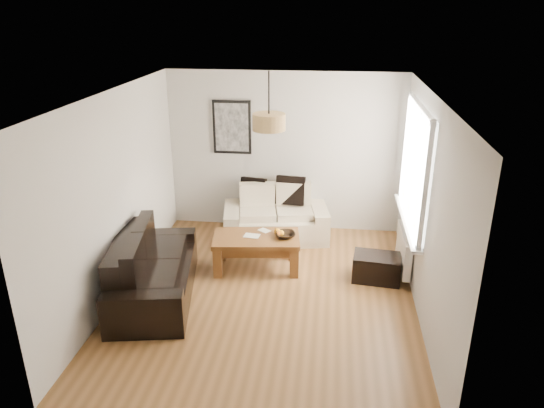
# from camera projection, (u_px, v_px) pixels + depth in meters

# --- Properties ---
(floor) EXTENTS (4.50, 4.50, 0.00)m
(floor) POSITION_uv_depth(u_px,v_px,m) (266.00, 295.00, 6.60)
(floor) COLOR brown
(floor) RESTS_ON ground
(ceiling) EXTENTS (3.80, 4.50, 0.00)m
(ceiling) POSITION_uv_depth(u_px,v_px,m) (265.00, 95.00, 5.64)
(ceiling) COLOR white
(ceiling) RESTS_ON floor
(wall_back) EXTENTS (3.80, 0.04, 2.60)m
(wall_back) POSITION_uv_depth(u_px,v_px,m) (284.00, 153.00, 8.20)
(wall_back) COLOR silver
(wall_back) RESTS_ON floor
(wall_front) EXTENTS (3.80, 0.04, 2.60)m
(wall_front) POSITION_uv_depth(u_px,v_px,m) (228.00, 305.00, 4.05)
(wall_front) COLOR silver
(wall_front) RESTS_ON floor
(wall_left) EXTENTS (0.04, 4.50, 2.60)m
(wall_left) POSITION_uv_depth(u_px,v_px,m) (116.00, 196.00, 6.34)
(wall_left) COLOR silver
(wall_left) RESTS_ON floor
(wall_right) EXTENTS (0.04, 4.50, 2.60)m
(wall_right) POSITION_uv_depth(u_px,v_px,m) (427.00, 210.00, 5.91)
(wall_right) COLOR silver
(wall_right) RESTS_ON floor
(window_bay) EXTENTS (0.14, 1.90, 1.60)m
(window_bay) POSITION_uv_depth(u_px,v_px,m) (416.00, 165.00, 6.54)
(window_bay) COLOR white
(window_bay) RESTS_ON wall_right
(radiator) EXTENTS (0.10, 0.90, 0.52)m
(radiator) POSITION_uv_depth(u_px,v_px,m) (404.00, 250.00, 6.99)
(radiator) COLOR white
(radiator) RESTS_ON wall_right
(poster) EXTENTS (0.62, 0.04, 0.87)m
(poster) POSITION_uv_depth(u_px,v_px,m) (232.00, 127.00, 8.12)
(poster) COLOR black
(poster) RESTS_ON wall_back
(pendant_shade) EXTENTS (0.40, 0.40, 0.20)m
(pendant_shade) POSITION_uv_depth(u_px,v_px,m) (269.00, 122.00, 6.06)
(pendant_shade) COLOR tan
(pendant_shade) RESTS_ON ceiling
(loveseat_cream) EXTENTS (1.77, 1.17, 0.82)m
(loveseat_cream) POSITION_uv_depth(u_px,v_px,m) (276.00, 214.00, 8.10)
(loveseat_cream) COLOR #BBB396
(loveseat_cream) RESTS_ON floor
(sofa_leather) EXTENTS (1.26, 2.04, 0.82)m
(sofa_leather) POSITION_uv_depth(u_px,v_px,m) (154.00, 268.00, 6.45)
(sofa_leather) COLOR black
(sofa_leather) RESTS_ON floor
(coffee_table) EXTENTS (1.28, 0.80, 0.50)m
(coffee_table) POSITION_uv_depth(u_px,v_px,m) (256.00, 252.00, 7.20)
(coffee_table) COLOR brown
(coffee_table) RESTS_ON floor
(ottoman) EXTENTS (0.68, 0.48, 0.37)m
(ottoman) POSITION_uv_depth(u_px,v_px,m) (377.00, 268.00, 6.92)
(ottoman) COLOR black
(ottoman) RESTS_ON floor
(cushion_left) EXTENTS (0.43, 0.20, 0.41)m
(cushion_left) POSITION_uv_depth(u_px,v_px,m) (253.00, 190.00, 8.21)
(cushion_left) COLOR black
(cushion_left) RESTS_ON loveseat_cream
(cushion_right) EXTENTS (0.47, 0.18, 0.46)m
(cushion_right) POSITION_uv_depth(u_px,v_px,m) (290.00, 190.00, 8.14)
(cushion_right) COLOR black
(cushion_right) RESTS_ON loveseat_cream
(fruit_bowl) EXTENTS (0.33, 0.33, 0.07)m
(fruit_bowl) POSITION_uv_depth(u_px,v_px,m) (285.00, 235.00, 7.08)
(fruit_bowl) COLOR black
(fruit_bowl) RESTS_ON coffee_table
(orange_a) EXTENTS (0.08, 0.08, 0.07)m
(orange_a) POSITION_uv_depth(u_px,v_px,m) (278.00, 234.00, 7.11)
(orange_a) COLOR orange
(orange_a) RESTS_ON fruit_bowl
(orange_b) EXTENTS (0.09, 0.09, 0.08)m
(orange_b) POSITION_uv_depth(u_px,v_px,m) (281.00, 233.00, 7.13)
(orange_b) COLOR #FDA115
(orange_b) RESTS_ON fruit_bowl
(orange_c) EXTENTS (0.09, 0.09, 0.09)m
(orange_c) POSITION_uv_depth(u_px,v_px,m) (277.00, 231.00, 7.18)
(orange_c) COLOR orange
(orange_c) RESTS_ON fruit_bowl
(papers) EXTENTS (0.23, 0.18, 0.01)m
(papers) POSITION_uv_depth(u_px,v_px,m) (252.00, 236.00, 7.13)
(papers) COLOR silver
(papers) RESTS_ON coffee_table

